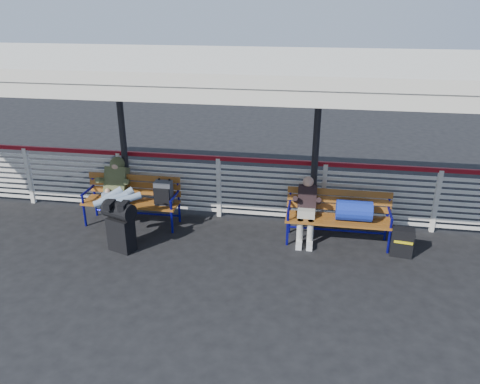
% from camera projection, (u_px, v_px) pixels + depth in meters
% --- Properties ---
extents(ground, '(60.00, 60.00, 0.00)m').
position_uv_depth(ground, '(195.00, 265.00, 7.52)').
color(ground, black).
rests_on(ground, ground).
extents(fence, '(12.08, 0.08, 1.24)m').
position_uv_depth(fence, '(219.00, 185.00, 9.00)').
color(fence, silver).
rests_on(fence, ground).
extents(canopy, '(12.60, 3.60, 3.16)m').
position_uv_depth(canopy, '(202.00, 65.00, 7.16)').
color(canopy, silver).
rests_on(canopy, ground).
extents(luggage_stack, '(0.60, 0.46, 0.89)m').
position_uv_depth(luggage_stack, '(120.00, 224.00, 7.82)').
color(luggage_stack, black).
rests_on(luggage_stack, ground).
extents(bench_left, '(1.80, 0.56, 0.92)m').
position_uv_depth(bench_left, '(141.00, 195.00, 8.72)').
color(bench_left, '#96501D').
rests_on(bench_left, ground).
extents(bench_right, '(1.80, 0.56, 0.92)m').
position_uv_depth(bench_right, '(346.00, 211.00, 8.01)').
color(bench_right, '#96501D').
rests_on(bench_right, ground).
extents(traveler_man, '(0.94, 1.64, 0.77)m').
position_uv_depth(traveler_man, '(116.00, 194.00, 8.41)').
color(traveler_man, '#8DA0BE').
rests_on(traveler_man, ground).
extents(companion_person, '(0.32, 0.66, 1.15)m').
position_uv_depth(companion_person, '(306.00, 209.00, 8.12)').
color(companion_person, '#AEAC9E').
rests_on(companion_person, ground).
extents(suitcase_side, '(0.38, 0.26, 0.49)m').
position_uv_depth(suitcase_side, '(402.00, 242.00, 7.73)').
color(suitcase_side, black).
rests_on(suitcase_side, ground).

